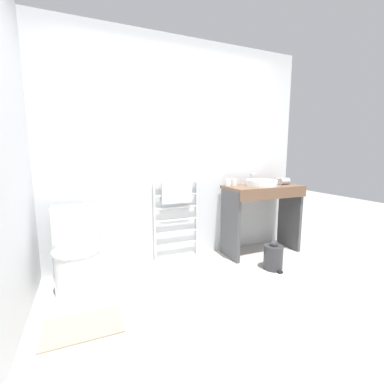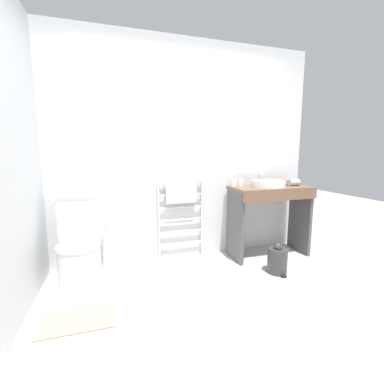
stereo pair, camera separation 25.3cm
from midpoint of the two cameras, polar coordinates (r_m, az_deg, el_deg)
The scene contains 13 objects.
ground_plane at distance 2.18m, azimuth 7.83°, elevation -27.39°, with size 12.00×12.00×0.00m, color #B2AFA8.
wall_back at distance 3.12m, azimuth -5.67°, elevation 8.76°, with size 3.26×0.12×2.57m, color silver.
wall_side at distance 2.31m, azimuth -39.51°, elevation 6.87°, with size 0.12×2.10×2.57m, color silver.
toilet at distance 2.76m, azimuth -26.70°, elevation -12.69°, with size 0.41×0.55×0.78m.
towel_radiator at distance 3.06m, azimuth -5.77°, elevation -2.38°, with size 0.56×0.06×0.98m.
vanity_counter at distance 3.35m, azimuth 13.34°, elevation -3.40°, with size 0.97×0.47×0.88m.
sink_basin at distance 3.27m, azimuth 13.06°, elevation 2.03°, with size 0.39×0.39×0.08m.
faucet at distance 3.43m, azimuth 11.06°, elevation 3.39°, with size 0.02×0.10×0.15m.
cup_near_wall at distance 3.22m, azimuth 5.79°, elevation 2.16°, with size 0.07×0.07×0.08m.
cup_near_edge at distance 3.23m, azimuth 7.18°, elevation 2.16°, with size 0.07×0.07×0.09m.
hair_dryer at distance 3.49m, azimuth 17.82°, elevation 2.31°, with size 0.18×0.17×0.09m.
trash_bin at distance 3.03m, azimuth 15.30°, elevation -13.68°, with size 0.21×0.24×0.33m.
bath_mat at distance 2.34m, azimuth -26.21°, elevation -25.26°, with size 0.56×0.36×0.01m, color gray.
Camera 1 is at (-1.03, -1.47, 1.28)m, focal length 24.00 mm.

